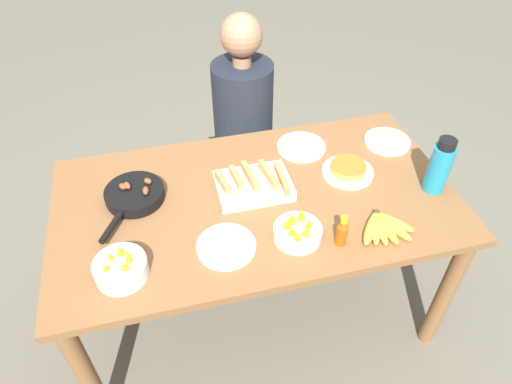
{
  "coord_description": "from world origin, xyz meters",
  "views": [
    {
      "loc": [
        -0.33,
        -1.32,
        2.05
      ],
      "look_at": [
        0.0,
        0.0,
        0.79
      ],
      "focal_mm": 32.0,
      "sensor_mm": 36.0,
      "label": 1
    }
  ],
  "objects_px": {
    "empty_plate_far_left": "(301,147)",
    "fruit_bowl_mango": "(121,268)",
    "person_figure": "(244,144)",
    "empty_plate_near_front": "(387,141)",
    "empty_plate_far_right": "(226,246)",
    "skillet": "(134,195)",
    "fruit_bowl_citrus": "(297,231)",
    "banana_bunch": "(383,227)",
    "frittata_plate_center": "(348,170)",
    "melon_tray": "(253,185)",
    "water_bottle": "(439,166)",
    "hot_sauce_bottle": "(342,232)"
  },
  "relations": [
    {
      "from": "empty_plate_far_left",
      "to": "fruit_bowl_citrus",
      "type": "bearing_deg",
      "value": -110.03
    },
    {
      "from": "empty_plate_far_right",
      "to": "person_figure",
      "type": "distance_m",
      "value": 0.99
    },
    {
      "from": "hot_sauce_bottle",
      "to": "water_bottle",
      "type": "bearing_deg",
      "value": 21.25
    },
    {
      "from": "water_bottle",
      "to": "fruit_bowl_citrus",
      "type": "bearing_deg",
      "value": -168.92
    },
    {
      "from": "person_figure",
      "to": "fruit_bowl_mango",
      "type": "bearing_deg",
      "value": -124.15
    },
    {
      "from": "empty_plate_far_right",
      "to": "fruit_bowl_citrus",
      "type": "bearing_deg",
      "value": -3.12
    },
    {
      "from": "hot_sauce_bottle",
      "to": "fruit_bowl_citrus",
      "type": "bearing_deg",
      "value": 156.06
    },
    {
      "from": "melon_tray",
      "to": "empty_plate_far_right",
      "type": "bearing_deg",
      "value": -121.29
    },
    {
      "from": "empty_plate_near_front",
      "to": "empty_plate_far_right",
      "type": "relative_size",
      "value": 0.97
    },
    {
      "from": "empty_plate_near_front",
      "to": "empty_plate_far_right",
      "type": "bearing_deg",
      "value": -152.5
    },
    {
      "from": "banana_bunch",
      "to": "fruit_bowl_mango",
      "type": "bearing_deg",
      "value": 178.48
    },
    {
      "from": "banana_bunch",
      "to": "melon_tray",
      "type": "relative_size",
      "value": 0.77
    },
    {
      "from": "empty_plate_near_front",
      "to": "fruit_bowl_mango",
      "type": "height_order",
      "value": "fruit_bowl_mango"
    },
    {
      "from": "person_figure",
      "to": "fruit_bowl_citrus",
      "type": "bearing_deg",
      "value": -90.44
    },
    {
      "from": "empty_plate_far_right",
      "to": "person_figure",
      "type": "relative_size",
      "value": 0.18
    },
    {
      "from": "banana_bunch",
      "to": "empty_plate_far_left",
      "type": "bearing_deg",
      "value": 103.51
    },
    {
      "from": "person_figure",
      "to": "melon_tray",
      "type": "bearing_deg",
      "value": -99.23
    },
    {
      "from": "empty_plate_far_left",
      "to": "person_figure",
      "type": "relative_size",
      "value": 0.18
    },
    {
      "from": "banana_bunch",
      "to": "hot_sauce_bottle",
      "type": "relative_size",
      "value": 1.72
    },
    {
      "from": "empty_plate_far_right",
      "to": "skillet",
      "type": "bearing_deg",
      "value": 132.29
    },
    {
      "from": "frittata_plate_center",
      "to": "fruit_bowl_citrus",
      "type": "relative_size",
      "value": 1.23
    },
    {
      "from": "empty_plate_far_left",
      "to": "empty_plate_near_front",
      "type": "bearing_deg",
      "value": -8.21
    },
    {
      "from": "banana_bunch",
      "to": "frittata_plate_center",
      "type": "xyz_separation_m",
      "value": [
        0.0,
        0.34,
        0.0
      ]
    },
    {
      "from": "empty_plate_far_left",
      "to": "fruit_bowl_mango",
      "type": "relative_size",
      "value": 1.23
    },
    {
      "from": "water_bottle",
      "to": "hot_sauce_bottle",
      "type": "bearing_deg",
      "value": -158.75
    },
    {
      "from": "skillet",
      "to": "hot_sauce_bottle",
      "type": "height_order",
      "value": "hot_sauce_bottle"
    },
    {
      "from": "banana_bunch",
      "to": "skillet",
      "type": "height_order",
      "value": "skillet"
    },
    {
      "from": "frittata_plate_center",
      "to": "fruit_bowl_citrus",
      "type": "height_order",
      "value": "fruit_bowl_citrus"
    },
    {
      "from": "empty_plate_far_left",
      "to": "fruit_bowl_mango",
      "type": "distance_m",
      "value": 0.99
    },
    {
      "from": "empty_plate_near_front",
      "to": "person_figure",
      "type": "relative_size",
      "value": 0.17
    },
    {
      "from": "skillet",
      "to": "empty_plate_far_right",
      "type": "xyz_separation_m",
      "value": [
        0.31,
        -0.34,
        -0.02
      ]
    },
    {
      "from": "fruit_bowl_mango",
      "to": "empty_plate_near_front",
      "type": "bearing_deg",
      "value": 21.32
    },
    {
      "from": "empty_plate_near_front",
      "to": "empty_plate_far_left",
      "type": "relative_size",
      "value": 0.95
    },
    {
      "from": "empty_plate_far_left",
      "to": "empty_plate_far_right",
      "type": "xyz_separation_m",
      "value": [
        -0.46,
        -0.51,
        0.0
      ]
    },
    {
      "from": "empty_plate_far_left",
      "to": "empty_plate_far_right",
      "type": "bearing_deg",
      "value": -132.02
    },
    {
      "from": "fruit_bowl_mango",
      "to": "melon_tray",
      "type": "bearing_deg",
      "value": 29.98
    },
    {
      "from": "empty_plate_near_front",
      "to": "skillet",
      "type": "bearing_deg",
      "value": -174.72
    },
    {
      "from": "banana_bunch",
      "to": "empty_plate_near_front",
      "type": "xyz_separation_m",
      "value": [
        0.27,
        0.51,
        -0.01
      ]
    },
    {
      "from": "frittata_plate_center",
      "to": "empty_plate_far_right",
      "type": "relative_size",
      "value": 1.01
    },
    {
      "from": "skillet",
      "to": "fruit_bowl_citrus",
      "type": "distance_m",
      "value": 0.68
    },
    {
      "from": "water_bottle",
      "to": "person_figure",
      "type": "height_order",
      "value": "person_figure"
    },
    {
      "from": "melon_tray",
      "to": "fruit_bowl_mango",
      "type": "distance_m",
      "value": 0.63
    },
    {
      "from": "banana_bunch",
      "to": "hot_sauce_bottle",
      "type": "xyz_separation_m",
      "value": [
        -0.18,
        -0.02,
        0.04
      ]
    },
    {
      "from": "melon_tray",
      "to": "frittata_plate_center",
      "type": "height_order",
      "value": "melon_tray"
    },
    {
      "from": "frittata_plate_center",
      "to": "empty_plate_far_left",
      "type": "height_order",
      "value": "frittata_plate_center"
    },
    {
      "from": "banana_bunch",
      "to": "water_bottle",
      "type": "xyz_separation_m",
      "value": [
        0.31,
        0.17,
        0.1
      ]
    },
    {
      "from": "skillet",
      "to": "empty_plate_near_front",
      "type": "height_order",
      "value": "skillet"
    },
    {
      "from": "skillet",
      "to": "empty_plate_near_front",
      "type": "xyz_separation_m",
      "value": [
        1.17,
        0.11,
        -0.02
      ]
    },
    {
      "from": "water_bottle",
      "to": "person_figure",
      "type": "distance_m",
      "value": 1.09
    },
    {
      "from": "banana_bunch",
      "to": "skillet",
      "type": "bearing_deg",
      "value": 156.15
    }
  ]
}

